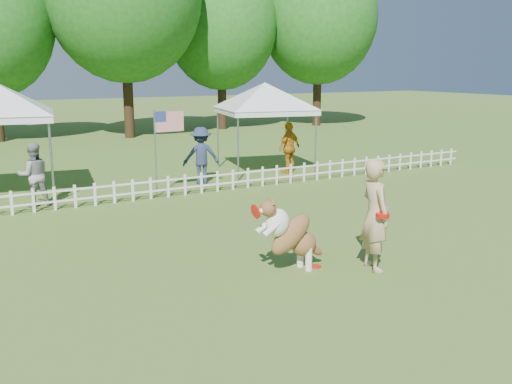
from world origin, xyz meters
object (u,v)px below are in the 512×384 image
flag_pole (156,154)px  spectator_c (289,148)px  canopy_tent_right (265,129)px  dog (292,234)px  spectator_b (201,156)px  handler (375,215)px  frisbee_on_turf (315,266)px  spectator_a (34,175)px

flag_pole → spectator_c: size_ratio=1.38×
canopy_tent_right → dog: bearing=-105.7°
dog → canopy_tent_right: 9.87m
spectator_b → spectator_c: spectator_b is taller
dog → spectator_c: spectator_c is taller
dog → flag_pole: bearing=86.5°
handler → canopy_tent_right: canopy_tent_right is taller
frisbee_on_turf → canopy_tent_right: (4.04, 8.74, 1.46)m
handler → spectator_c: bearing=-12.3°
dog → spectator_b: spectator_b is taller
frisbee_on_turf → dog: bearing=178.7°
dog → frisbee_on_turf: size_ratio=6.42×
dog → canopy_tent_right: size_ratio=0.46×
dog → spectator_a: bearing=109.5°
flag_pole → spectator_c: (5.14, 1.25, -0.33)m
dog → handler: bearing=-27.3°
spectator_c → flag_pole: bearing=-5.3°
spectator_b → canopy_tent_right: bearing=-148.9°
dog → flag_pole: flag_pole is taller
handler → spectator_c: size_ratio=1.14×
dog → frisbee_on_turf: dog is taller
frisbee_on_turf → spectator_b: bearing=80.6°
canopy_tent_right → spectator_b: canopy_tent_right is taller
spectator_a → spectator_c: bearing=-173.9°
canopy_tent_right → spectator_a: canopy_tent_right is taller
frisbee_on_turf → spectator_c: (4.62, 8.10, 0.86)m
spectator_a → spectator_c: (8.24, 0.79, 0.05)m
handler → spectator_a: 9.05m
frisbee_on_turf → spectator_c: 9.36m
frisbee_on_turf → flag_pole: (-0.52, 6.84, 1.18)m
canopy_tent_right → spectator_a: bearing=-157.6°
frisbee_on_turf → canopy_tent_right: bearing=65.2°
handler → spectator_c: (3.79, 8.67, -0.12)m
dog → canopy_tent_right: (4.55, 8.73, 0.79)m
spectator_c → spectator_b: bearing=-16.1°
canopy_tent_right → spectator_a: (-7.65, -1.43, -0.65)m
handler → spectator_b: (0.48, 8.50, -0.12)m
spectator_b → spectator_a: bearing=21.7°
frisbee_on_turf → spectator_b: (1.31, 7.93, 0.86)m
canopy_tent_right → flag_pole: bearing=-145.6°
handler → canopy_tent_right: (3.21, 9.31, 0.49)m
dog → spectator_a: size_ratio=0.83×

